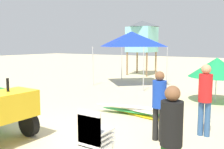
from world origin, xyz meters
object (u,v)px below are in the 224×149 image
Objects in this scene: stacked_plastic_chairs at (93,134)px; lifeguard_near_right at (171,135)px; lifeguard_tower at (142,36)px; surfboard_pile at (132,110)px; lifeguard_far_right at (205,95)px; lifeguard_near_left at (159,101)px; popup_canopy at (131,39)px; beach_umbrella_left at (217,67)px.

stacked_plastic_chairs is 0.66× the size of lifeguard_near_right.
lifeguard_near_right is 0.43× the size of lifeguard_tower.
surfboard_pile is 0.63× the size of lifeguard_tower.
lifeguard_far_right is 12.66m from lifeguard_tower.
surfboard_pile is 2.33m from lifeguard_near_left.
popup_canopy is (-4.61, 6.99, 1.58)m from lifeguard_near_left.
lifeguard_far_right is (-0.21, 2.89, 0.06)m from lifeguard_near_right.
lifeguard_far_right is (0.81, 0.90, 0.09)m from lifeguard_near_left.
lifeguard_near_left is 0.98× the size of lifeguard_near_right.
surfboard_pile is 1.17× the size of beach_umbrella_left.
lifeguard_near_left is at bearing 117.12° from lifeguard_near_right.
lifeguard_tower is at bearing 118.24° from lifeguard_near_right.
lifeguard_near_left is at bearing 77.10° from stacked_plastic_chairs.
beach_umbrella_left is (1.83, 3.34, 1.21)m from surfboard_pile.
stacked_plastic_chairs is 0.36× the size of popup_canopy.
stacked_plastic_chairs is 10.01m from popup_canopy.
lifeguard_tower is at bearing 134.99° from beach_umbrella_left.
lifeguard_near_right is 10.71m from popup_canopy.
lifeguard_near_right is 0.54× the size of popup_canopy.
beach_umbrella_left is at bearing 96.07° from lifeguard_near_right.
lifeguard_tower is at bearing 118.43° from lifeguard_near_left.
lifeguard_tower is (-6.14, 11.33, 1.87)m from lifeguard_near_left.
surfboard_pile is 1.49× the size of lifeguard_near_right.
lifeguard_near_right reaches higher than stacked_plastic_chairs.
popup_canopy reaches higher than surfboard_pile.
lifeguard_tower reaches higher than popup_canopy.
lifeguard_near_right reaches higher than surfboard_pile.
lifeguard_far_right reaches higher than stacked_plastic_chairs.
lifeguard_near_left is at bearing -61.57° from lifeguard_tower.
popup_canopy is (-4.17, 8.90, 1.87)m from stacked_plastic_chairs.
popup_canopy reaches higher than beach_umbrella_left.
lifeguard_far_right is at bearing -56.36° from lifeguard_tower.
beach_umbrella_left reaches higher than lifeguard_near_left.
popup_canopy is at bearing -70.68° from lifeguard_tower.
lifeguard_near_right is at bearing -54.19° from surfboard_pile.
beach_umbrella_left reaches higher than surfboard_pile.
popup_canopy is 4.62m from lifeguard_tower.
lifeguard_far_right reaches higher than beach_umbrella_left.
popup_canopy is (-5.42, 6.09, 1.50)m from lifeguard_far_right.
stacked_plastic_chairs is 3.10m from lifeguard_far_right.
lifeguard_far_right is 4.06m from beach_umbrella_left.
stacked_plastic_chairs is 0.45× the size of surfboard_pile.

